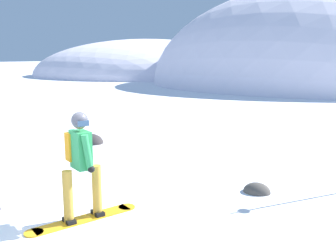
# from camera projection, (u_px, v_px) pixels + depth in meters

# --- Properties ---
(ground_plane) EXTENTS (300.00, 300.00, 0.00)m
(ground_plane) POSITION_uv_depth(u_px,v_px,m) (53.00, 239.00, 5.25)
(ground_plane) COLOR white
(ridge_peak_main) EXTENTS (29.05, 26.15, 17.48)m
(ridge_peak_main) POSITION_uv_depth(u_px,v_px,m) (308.00, 84.00, 34.37)
(ridge_peak_main) COLOR white
(ridge_peak_main) RESTS_ON ground
(ridge_peak_far) EXTENTS (31.45, 28.31, 9.72)m
(ridge_peak_far) POSITION_uv_depth(u_px,v_px,m) (147.00, 75.00, 51.54)
(ridge_peak_far) COLOR white
(ridge_peak_far) RESTS_ON ground
(snowboarder_main) EXTENTS (0.99, 1.67, 1.71)m
(snowboarder_main) POSITION_uv_depth(u_px,v_px,m) (81.00, 163.00, 5.72)
(snowboarder_main) COLOR orange
(snowboarder_main) RESTS_ON ground
(rock_dark) EXTENTS (0.78, 0.66, 0.54)m
(rock_dark) POSITION_uv_depth(u_px,v_px,m) (91.00, 143.00, 11.08)
(rock_dark) COLOR #383333
(rock_dark) RESTS_ON ground
(rock_mid) EXTENTS (0.52, 0.44, 0.36)m
(rock_mid) POSITION_uv_depth(u_px,v_px,m) (257.00, 192.00, 7.06)
(rock_mid) COLOR #4C4742
(rock_mid) RESTS_ON ground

